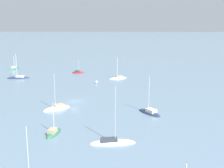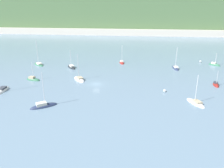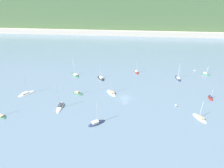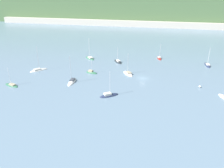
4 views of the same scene
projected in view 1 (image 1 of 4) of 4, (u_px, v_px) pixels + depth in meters
ground_plane at (75, 101)px, 87.60m from camera, size 600.00×600.00×0.00m
sailboat_1 at (19, 78)px, 117.49m from camera, size 2.84×8.65×10.03m
sailboat_4 at (53, 133)px, 64.35m from camera, size 6.12×3.36×7.46m
sailboat_5 at (78, 73)px, 127.44m from camera, size 1.94×5.07×5.98m
sailboat_8 at (57, 109)px, 80.72m from camera, size 6.61×7.54×10.46m
sailboat_9 at (14, 69)px, 135.60m from camera, size 5.20×4.77×6.63m
sailboat_10 at (150, 113)px, 77.29m from camera, size 7.22×6.29×10.23m
sailboat_11 at (112, 143)px, 59.78m from camera, size 3.36×9.06×12.09m
sailboat_12 at (118, 78)px, 117.27m from camera, size 5.23×7.35×8.63m
mooring_buoy_1 at (96, 82)px, 109.72m from camera, size 0.88×0.88×0.88m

